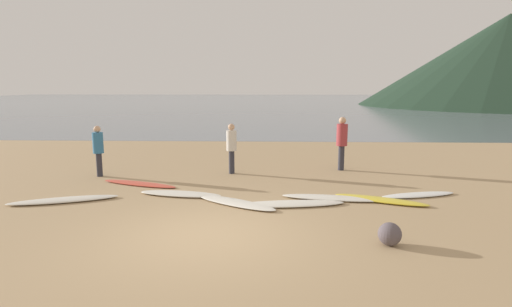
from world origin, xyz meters
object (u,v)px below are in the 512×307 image
surfboard_5 (332,198)px  person_2 (232,144)px  surfboard_2 (180,194)px  surfboard_3 (236,203)px  surfboard_4 (289,204)px  person_0 (342,139)px  surfboard_0 (64,200)px  surfboard_1 (139,184)px  person_1 (98,147)px  surfboard_7 (418,195)px  surfboard_6 (381,200)px  beach_rock_near (390,234)px

surfboard_5 → person_2: size_ratio=1.56×
surfboard_2 → surfboard_3: size_ratio=0.97×
surfboard_4 → person_0: (1.94, 4.29, 1.03)m
surfboard_0 → surfboard_1: surfboard_0 is taller
surfboard_0 → person_1: bearing=75.9°
surfboard_4 → person_0: 4.83m
surfboard_0 → surfboard_7: bearing=-14.3°
surfboard_2 → surfboard_3: (1.54, -0.77, -0.00)m
surfboard_2 → surfboard_5: surfboard_2 is taller
surfboard_0 → surfboard_7: (9.05, 0.86, -0.01)m
surfboard_6 → surfboard_4: bearing=-145.6°
surfboard_5 → beach_rock_near: 3.08m
surfboard_1 → surfboard_4: surfboard_4 is taller
surfboard_2 → beach_rock_near: (4.56, -3.26, 0.17)m
surfboard_3 → surfboard_4: surfboard_3 is taller
surfboard_0 → surfboard_3: surfboard_0 is taller
surfboard_4 → surfboard_3: bearing=171.1°
surfboard_0 → person_2: (3.89, 3.49, 0.92)m
person_2 → surfboard_5: bearing=84.6°
person_0 → person_2: 3.76m
surfboard_0 → beach_rock_near: bearing=-39.0°
person_0 → surfboard_0: bearing=-164.1°
surfboard_1 → surfboard_7: bearing=12.6°
surfboard_3 → person_1: bearing=179.5°
surfboard_2 → surfboard_5: size_ratio=0.87×
surfboard_7 → person_0: 3.78m
surfboard_5 → person_0: (0.83, 3.73, 1.03)m
person_0 → beach_rock_near: person_0 is taller
surfboard_1 → person_2: 3.19m
surfboard_2 → person_0: 6.01m
surfboard_2 → person_0: (4.78, 3.49, 1.03)m
surfboard_2 → surfboard_6: bearing=5.0°
surfboard_1 → surfboard_2: 1.86m
person_0 → surfboard_3: bearing=-140.4°
surfboard_4 → person_2: bearing=108.6°
surfboard_7 → surfboard_4: bearing=-179.6°
surfboard_3 → beach_rock_near: 3.92m
surfboard_0 → person_0: 8.72m
surfboard_2 → beach_rock_near: beach_rock_near is taller
surfboard_7 → surfboard_3: bearing=175.7°
surfboard_0 → surfboard_2: (2.79, 0.70, -0.00)m
surfboard_7 → surfboard_5: bearing=174.6°
beach_rock_near → surfboard_0: bearing=160.8°
person_2 → surfboard_2: bearing=19.9°
surfboard_2 → surfboard_6: 5.16m
surfboard_5 → person_2: bearing=142.4°
surfboard_0 → surfboard_1: bearing=34.5°
surfboard_6 → person_0: 4.03m
person_2 → surfboard_3: bearing=48.4°
surfboard_3 → surfboard_5: bearing=44.6°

